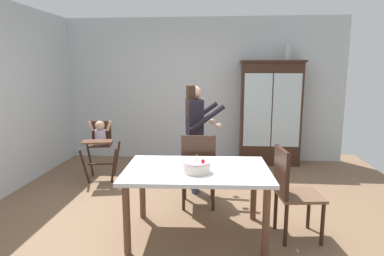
# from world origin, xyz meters

# --- Properties ---
(ground_plane) EXTENTS (6.24, 6.24, 0.00)m
(ground_plane) POSITION_xyz_m (0.00, 0.00, 0.00)
(ground_plane) COLOR brown
(wall_back) EXTENTS (5.32, 0.06, 2.70)m
(wall_back) POSITION_xyz_m (0.00, 2.63, 1.35)
(wall_back) COLOR silver
(wall_back) RESTS_ON ground_plane
(china_cabinet) EXTENTS (1.13, 0.48, 1.90)m
(china_cabinet) POSITION_xyz_m (1.27, 2.37, 0.96)
(china_cabinet) COLOR #382116
(china_cabinet) RESTS_ON ground_plane
(ceramic_vase) EXTENTS (0.13, 0.13, 0.27)m
(ceramic_vase) POSITION_xyz_m (1.53, 2.37, 2.02)
(ceramic_vase) COLOR #B2B7B2
(ceramic_vase) RESTS_ON china_cabinet
(high_chair_with_toddler) EXTENTS (0.67, 0.76, 0.95)m
(high_chair_with_toddler) POSITION_xyz_m (-1.52, 1.20, 0.65)
(high_chair_with_toddler) COLOR #382116
(high_chair_with_toddler) RESTS_ON ground_plane
(adult_person) EXTENTS (0.59, 0.58, 1.53)m
(adult_person) POSITION_xyz_m (0.01, 0.80, 0.97)
(adult_person) COLOR #33425B
(adult_person) RESTS_ON ground_plane
(dining_table) EXTENTS (1.54, 1.06, 0.74)m
(dining_table) POSITION_xyz_m (0.13, -0.49, 0.65)
(dining_table) COLOR silver
(dining_table) RESTS_ON ground_plane
(birthday_cake) EXTENTS (0.28, 0.28, 0.19)m
(birthday_cake) POSITION_xyz_m (0.14, -0.62, 0.79)
(birthday_cake) COLOR beige
(birthday_cake) RESTS_ON dining_table
(dining_chair_far_side) EXTENTS (0.47, 0.47, 0.96)m
(dining_chair_far_side) POSITION_xyz_m (0.10, 0.22, 0.56)
(dining_chair_far_side) COLOR #382116
(dining_chair_far_side) RESTS_ON ground_plane
(dining_chair_right_end) EXTENTS (0.49, 0.49, 0.96)m
(dining_chair_right_end) POSITION_xyz_m (1.10, -0.45, 0.56)
(dining_chair_right_end) COLOR #382116
(dining_chair_right_end) RESTS_ON ground_plane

